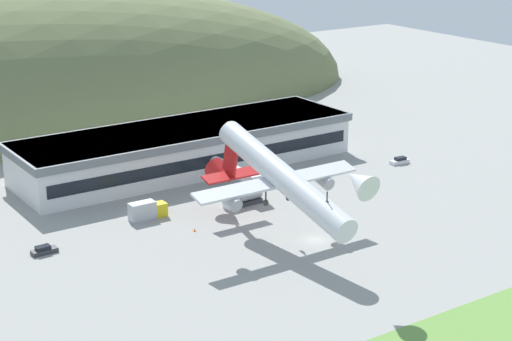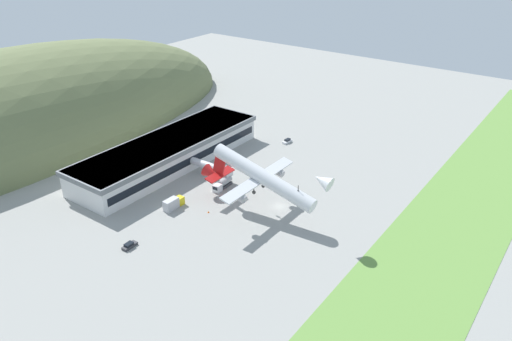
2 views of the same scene
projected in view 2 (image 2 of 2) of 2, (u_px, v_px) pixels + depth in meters
name	position (u px, v px, depth m)	size (l,w,h in m)	color
ground_plane	(279.00, 206.00, 155.05)	(379.34, 379.34, 0.00)	gray
grass_strip_foreground	(430.00, 261.00, 130.22)	(341.40, 30.21, 0.08)	#669342
hill_backdrop	(11.00, 139.00, 202.31)	(232.75, 84.37, 70.05)	#667047
terminal_building	(169.00, 151.00, 179.55)	(76.73, 21.96, 9.45)	silver
jetway_0	(213.00, 167.00, 170.46)	(3.38, 17.03, 5.43)	silver
cargo_airplane	(261.00, 177.00, 147.26)	(32.60, 45.54, 15.17)	silver
service_car_0	(129.00, 245.00, 135.50)	(4.48, 1.99, 1.42)	#333338
service_car_1	(287.00, 141.00, 199.17)	(4.70, 2.06, 1.50)	silver
fuel_truck	(173.00, 203.00, 153.61)	(7.37, 2.49, 3.39)	gold
box_truck	(223.00, 184.00, 165.14)	(8.30, 2.50, 3.07)	silver
traffic_cone_0	(254.00, 173.00, 174.57)	(0.52, 0.52, 0.58)	orange
traffic_cone_1	(208.00, 212.00, 151.61)	(0.52, 0.52, 0.58)	orange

